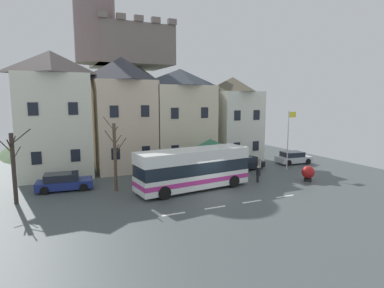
% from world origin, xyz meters
% --- Properties ---
extents(ground_plane, '(40.00, 60.00, 0.07)m').
position_xyz_m(ground_plane, '(0.00, -0.00, -0.03)').
color(ground_plane, '#474F4F').
extents(townhouse_00, '(6.27, 5.39, 11.63)m').
position_xyz_m(townhouse_00, '(-10.96, 11.66, 5.81)').
color(townhouse_00, silver).
rests_on(townhouse_00, ground_plane).
extents(townhouse_01, '(5.87, 6.25, 11.45)m').
position_xyz_m(townhouse_01, '(-4.38, 12.09, 5.73)').
color(townhouse_01, beige).
rests_on(townhouse_01, ground_plane).
extents(townhouse_02, '(6.65, 5.20, 10.46)m').
position_xyz_m(townhouse_02, '(1.80, 11.57, 5.23)').
color(townhouse_02, beige).
rests_on(townhouse_02, ground_plane).
extents(townhouse_03, '(5.09, 6.35, 9.82)m').
position_xyz_m(townhouse_03, '(8.76, 12.14, 4.91)').
color(townhouse_03, silver).
rests_on(townhouse_03, ground_plane).
extents(hilltop_castle, '(36.43, 36.43, 22.68)m').
position_xyz_m(hilltop_castle, '(0.31, 27.97, 7.02)').
color(hilltop_castle, '#546C48').
rests_on(hilltop_castle, ground_plane).
extents(transit_bus, '(9.65, 3.63, 3.28)m').
position_xyz_m(transit_bus, '(-1.01, 2.11, 1.65)').
color(transit_bus, white).
rests_on(transit_bus, ground_plane).
extents(bus_shelter, '(3.60, 3.60, 3.48)m').
position_xyz_m(bus_shelter, '(2.59, 6.02, 2.92)').
color(bus_shelter, '#473D33').
rests_on(bus_shelter, ground_plane).
extents(parked_car_00, '(4.05, 2.32, 1.34)m').
position_xyz_m(parked_car_00, '(6.97, 6.48, 0.65)').
color(parked_car_00, black).
rests_on(parked_car_00, ground_plane).
extents(parked_car_01, '(4.45, 2.31, 1.37)m').
position_xyz_m(parked_car_01, '(-10.58, 6.22, 0.67)').
color(parked_car_01, navy).
rests_on(parked_car_01, ground_plane).
extents(parked_car_02, '(3.99, 2.36, 1.36)m').
position_xyz_m(parked_car_02, '(13.63, 6.79, 0.66)').
color(parked_car_02, silver).
rests_on(parked_car_02, ground_plane).
extents(pedestrian_00, '(0.32, 0.38, 1.66)m').
position_xyz_m(pedestrian_00, '(6.60, 3.59, 0.87)').
color(pedestrian_00, '#2D2D38').
rests_on(pedestrian_00, ground_plane).
extents(pedestrian_01, '(0.35, 0.35, 1.49)m').
position_xyz_m(pedestrian_01, '(3.70, 3.78, 0.82)').
color(pedestrian_01, black).
rests_on(pedestrian_01, ground_plane).
extents(pedestrian_02, '(0.28, 0.32, 1.48)m').
position_xyz_m(pedestrian_02, '(5.05, 1.69, 0.81)').
color(pedestrian_02, '#2D2D38').
rests_on(pedestrian_02, ground_plane).
extents(public_bench, '(1.64, 0.48, 0.87)m').
position_xyz_m(public_bench, '(5.00, 7.69, 0.47)').
color(public_bench, '#473828').
rests_on(public_bench, ground_plane).
extents(flagpole, '(0.95, 0.10, 6.04)m').
position_xyz_m(flagpole, '(10.78, 4.45, 3.56)').
color(flagpole, silver).
rests_on(flagpole, ground_plane).
extents(harbour_buoy, '(1.13, 1.13, 1.38)m').
position_xyz_m(harbour_buoy, '(9.38, 0.18, 0.76)').
color(harbour_buoy, black).
rests_on(harbour_buoy, ground_plane).
extents(bare_tree_00, '(2.05, 1.92, 5.26)m').
position_xyz_m(bare_tree_00, '(-13.79, 3.97, 2.63)').
color(bare_tree_00, '#382D28').
rests_on(bare_tree_00, ground_plane).
extents(bare_tree_01, '(1.74, 1.71, 5.91)m').
position_xyz_m(bare_tree_01, '(-6.81, 4.21, 2.86)').
color(bare_tree_01, brown).
rests_on(bare_tree_01, ground_plane).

